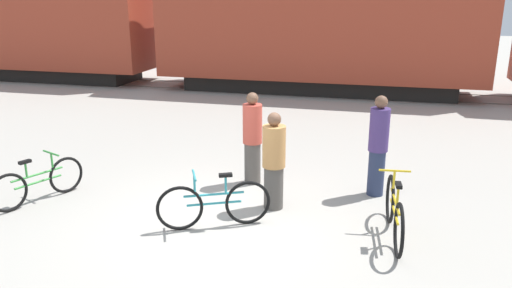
% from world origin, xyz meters
% --- Properties ---
extents(ground_plane, '(80.00, 80.00, 0.00)m').
position_xyz_m(ground_plane, '(0.00, 0.00, 0.00)').
color(ground_plane, '#A8A399').
extents(freight_train, '(35.83, 2.86, 5.69)m').
position_xyz_m(freight_train, '(0.00, 11.17, 3.02)').
color(freight_train, black).
rests_on(freight_train, ground_plane).
extents(rail_near, '(47.83, 0.07, 0.01)m').
position_xyz_m(rail_near, '(0.00, 10.45, 0.01)').
color(rail_near, '#4C4238').
rests_on(rail_near, ground_plane).
extents(rail_far, '(47.83, 0.07, 0.01)m').
position_xyz_m(rail_far, '(0.00, 11.89, 0.01)').
color(rail_far, '#4C4238').
rests_on(rail_far, ground_plane).
extents(bicycle_yellow, '(0.46, 1.84, 0.95)m').
position_xyz_m(bicycle_yellow, '(2.65, 0.06, 0.40)').
color(bicycle_yellow, black).
rests_on(bicycle_yellow, ground_plane).
extents(bicycle_teal, '(1.59, 0.82, 0.88)m').
position_xyz_m(bicycle_teal, '(0.01, -0.26, 0.37)').
color(bicycle_teal, black).
rests_on(bicycle_teal, ground_plane).
extents(bicycle_green, '(0.71, 1.59, 0.81)m').
position_xyz_m(bicycle_green, '(-3.21, -0.08, 0.35)').
color(bicycle_green, black).
rests_on(bicycle_green, ground_plane).
extents(person_in_purple, '(0.34, 0.34, 1.79)m').
position_xyz_m(person_in_purple, '(2.35, 1.67, 0.90)').
color(person_in_purple, '#283351').
rests_on(person_in_purple, ground_plane).
extents(person_in_red, '(0.36, 0.36, 1.73)m').
position_xyz_m(person_in_red, '(0.09, 1.70, 0.86)').
color(person_in_red, '#514C47').
rests_on(person_in_red, ground_plane).
extents(person_in_tan, '(0.38, 0.38, 1.63)m').
position_xyz_m(person_in_tan, '(0.73, 0.67, 0.81)').
color(person_in_tan, '#514C47').
rests_on(person_in_tan, ground_plane).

